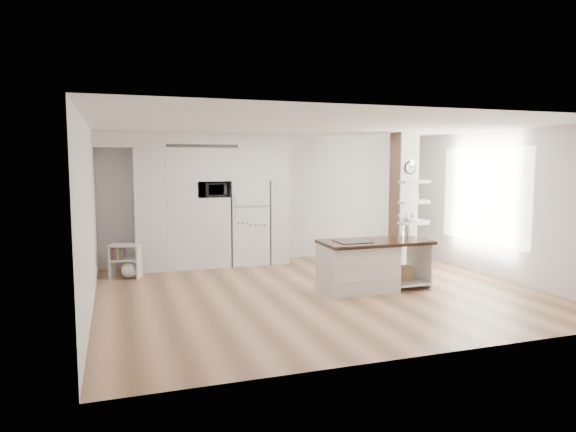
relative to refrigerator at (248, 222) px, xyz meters
name	(u,v)px	position (x,y,z in m)	size (l,w,h in m)	color
floor	(319,291)	(0.53, -2.68, -0.88)	(7.00, 6.00, 0.01)	tan
room	(320,179)	(0.53, -2.68, 0.98)	(7.04, 6.04, 2.72)	white
cabinet_wall	(203,193)	(-0.92, -0.01, 0.63)	(4.00, 0.71, 2.70)	silver
refrigerator	(248,222)	(0.00, 0.00, 0.00)	(0.78, 0.69, 1.75)	white
column	(409,201)	(2.90, -1.55, 0.48)	(0.69, 0.90, 2.70)	silver
window	(484,195)	(4.00, -2.38, 0.62)	(2.40, 2.40, 0.00)	white
pendant_light	(407,163)	(2.23, -2.53, 1.24)	(0.12, 0.12, 0.10)	white
kitchen_island	(364,264)	(1.28, -2.81, -0.44)	(1.84, 0.88, 1.39)	silver
bookshelf	(127,263)	(-2.45, -0.63, -0.60)	(0.60, 0.45, 0.63)	silver
floor_plant_a	(415,260)	(2.82, -1.95, -0.63)	(0.27, 0.22, 0.49)	#3C692A
floor_plant_b	(413,249)	(3.52, -0.77, -0.64)	(0.26, 0.26, 0.47)	#3C692A
microwave	(212,190)	(-0.75, -0.06, 0.69)	(0.54, 0.37, 0.30)	#2D2D2D
shelf_plant	(415,192)	(3.15, -1.38, 0.65)	(0.27, 0.23, 0.30)	#3C692A
decor_bowl	(411,220)	(2.82, -1.78, 0.13)	(0.22, 0.22, 0.05)	white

